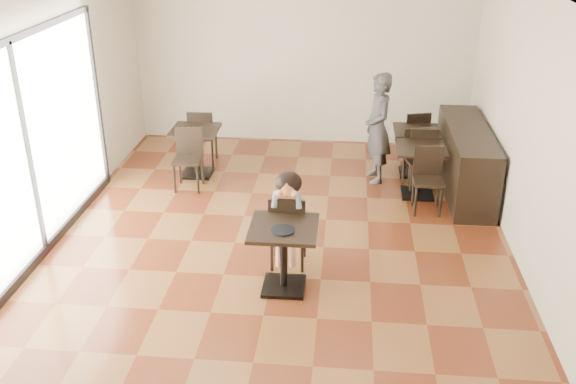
# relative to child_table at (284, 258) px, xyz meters

# --- Properties ---
(floor) EXTENTS (6.00, 8.00, 0.01)m
(floor) POSITION_rel_child_table_xyz_m (-0.17, 1.00, -0.40)
(floor) COLOR brown
(floor) RESTS_ON ground
(wall_back) EXTENTS (6.00, 0.01, 3.20)m
(wall_back) POSITION_rel_child_table_xyz_m (-0.17, 5.00, 1.20)
(wall_back) COLOR beige
(wall_back) RESTS_ON floor
(wall_front) EXTENTS (6.00, 0.01, 3.20)m
(wall_front) POSITION_rel_child_table_xyz_m (-0.17, -3.00, 1.20)
(wall_front) COLOR beige
(wall_front) RESTS_ON floor
(wall_left) EXTENTS (0.01, 8.00, 3.20)m
(wall_left) POSITION_rel_child_table_xyz_m (-3.17, 1.00, 1.20)
(wall_left) COLOR beige
(wall_left) RESTS_ON floor
(wall_right) EXTENTS (0.01, 8.00, 3.20)m
(wall_right) POSITION_rel_child_table_xyz_m (2.83, 1.00, 1.20)
(wall_right) COLOR beige
(wall_right) RESTS_ON floor
(storefront_window) EXTENTS (0.04, 4.50, 2.60)m
(storefront_window) POSITION_rel_child_table_xyz_m (-3.14, 0.50, 1.00)
(storefront_window) COLOR white
(storefront_window) RESTS_ON floor
(child_table) EXTENTS (0.76, 0.76, 0.81)m
(child_table) POSITION_rel_child_table_xyz_m (0.00, 0.00, 0.00)
(child_table) COLOR black
(child_table) RESTS_ON floor
(child_chair) EXTENTS (0.44, 0.44, 0.97)m
(child_chair) POSITION_rel_child_table_xyz_m (0.00, 0.55, 0.08)
(child_chair) COLOR black
(child_chair) RESTS_ON floor
(child) EXTENTS (0.44, 0.61, 1.22)m
(child) POSITION_rel_child_table_xyz_m (0.00, 0.55, 0.21)
(child) COLOR slate
(child) RESTS_ON child_chair
(plate) EXTENTS (0.27, 0.27, 0.02)m
(plate) POSITION_rel_child_table_xyz_m (0.00, -0.10, 0.41)
(plate) COLOR black
(plate) RESTS_ON child_table
(pizza_slice) EXTENTS (0.28, 0.22, 0.07)m
(pizza_slice) POSITION_rel_child_table_xyz_m (0.00, 0.36, 0.65)
(pizza_slice) COLOR tan
(pizza_slice) RESTS_ON child
(adult_patron) EXTENTS (0.57, 0.72, 1.74)m
(adult_patron) POSITION_rel_child_table_xyz_m (1.14, 3.27, 0.47)
(adult_patron) COLOR #3B3B40
(adult_patron) RESTS_ON floor
(cafe_table_mid) EXTENTS (0.75, 0.75, 0.78)m
(cafe_table_mid) POSITION_rel_child_table_xyz_m (1.76, 2.74, -0.01)
(cafe_table_mid) COLOR black
(cafe_table_mid) RESTS_ON floor
(cafe_table_left) EXTENTS (0.75, 0.75, 0.78)m
(cafe_table_left) POSITION_rel_child_table_xyz_m (-1.75, 3.20, -0.01)
(cafe_table_left) COLOR black
(cafe_table_left) RESTS_ON floor
(cafe_table_back) EXTENTS (0.88, 0.88, 0.76)m
(cafe_table_back) POSITION_rel_child_table_xyz_m (1.77, 3.57, -0.02)
(cafe_table_back) COLOR black
(cafe_table_back) RESTS_ON floor
(chair_mid_a) EXTENTS (0.43, 0.43, 0.94)m
(chair_mid_a) POSITION_rel_child_table_xyz_m (1.84, 3.29, 0.07)
(chair_mid_a) COLOR black
(chair_mid_a) RESTS_ON floor
(chair_mid_b) EXTENTS (0.43, 0.43, 0.94)m
(chair_mid_b) POSITION_rel_child_table_xyz_m (1.84, 2.19, 0.07)
(chair_mid_b) COLOR black
(chair_mid_b) RESTS_ON floor
(chair_left_a) EXTENTS (0.43, 0.43, 0.94)m
(chair_left_a) POSITION_rel_child_table_xyz_m (-1.75, 3.75, 0.07)
(chair_left_a) COLOR black
(chair_left_a) RESTS_ON floor
(chair_left_b) EXTENTS (0.43, 0.43, 0.94)m
(chair_left_b) POSITION_rel_child_table_xyz_m (-1.75, 2.65, 0.07)
(chair_left_b) COLOR black
(chair_left_b) RESTS_ON floor
(chair_back_a) EXTENTS (0.50, 0.50, 0.92)m
(chair_back_a) POSITION_rel_child_table_xyz_m (1.79, 4.12, 0.05)
(chair_back_a) COLOR black
(chair_back_a) RESTS_ON floor
(chair_back_b) EXTENTS (0.50, 0.50, 0.92)m
(chair_back_b) POSITION_rel_child_table_xyz_m (1.79, 3.02, 0.05)
(chair_back_b) COLOR black
(chair_back_b) RESTS_ON floor
(service_counter) EXTENTS (0.60, 2.40, 1.00)m
(service_counter) POSITION_rel_child_table_xyz_m (2.48, 3.00, 0.10)
(service_counter) COLOR black
(service_counter) RESTS_ON floor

